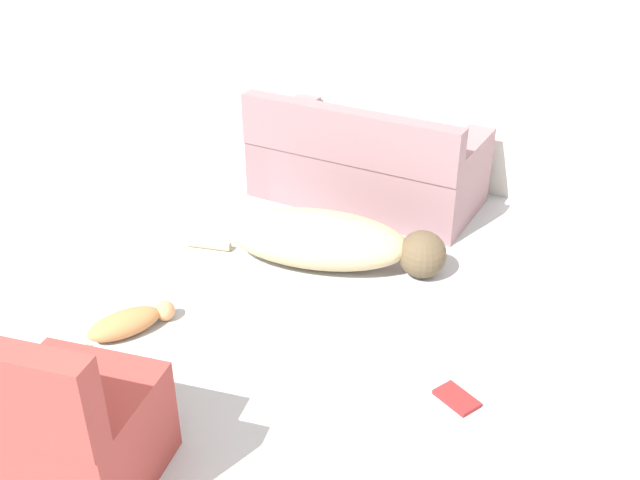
% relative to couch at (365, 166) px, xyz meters
% --- Properties ---
extents(wall_back, '(7.38, 0.06, 2.71)m').
position_rel_couch_xyz_m(wall_back, '(0.61, 0.53, 1.08)').
color(wall_back, silver).
rests_on(wall_back, ground_plane).
extents(couch, '(1.68, 0.92, 0.80)m').
position_rel_couch_xyz_m(couch, '(0.00, 0.00, 0.00)').
color(couch, gray).
rests_on(couch, ground_plane).
extents(dog, '(1.70, 0.74, 0.34)m').
position_rel_couch_xyz_m(dog, '(0.14, -0.95, -0.10)').
color(dog, tan).
rests_on(dog, ground_plane).
extents(cat, '(0.38, 0.56, 0.14)m').
position_rel_couch_xyz_m(cat, '(-0.54, -2.08, -0.21)').
color(cat, '#BC7A47').
rests_on(cat, ground_plane).
extents(book_red, '(0.25, 0.21, 0.02)m').
position_rel_couch_xyz_m(book_red, '(1.24, -1.84, -0.26)').
color(book_red, maroon).
rests_on(book_red, ground_plane).
extents(side_chair, '(0.69, 0.67, 0.87)m').
position_rel_couch_xyz_m(side_chair, '(-0.06, -3.01, 0.03)').
color(side_chair, '#993833').
rests_on(side_chair, ground_plane).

